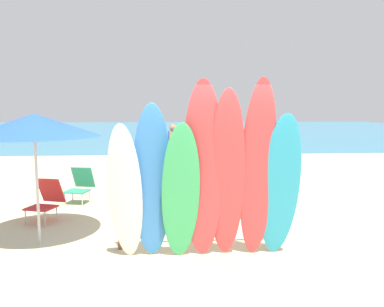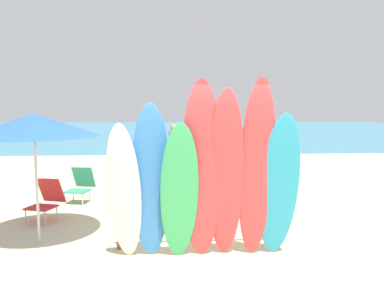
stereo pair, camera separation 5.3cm
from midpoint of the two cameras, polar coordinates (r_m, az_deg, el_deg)
ground at (r=19.92m, az=-2.40°, el=0.55°), size 60.00×60.00×0.00m
ocean_water at (r=37.76m, az=-3.10°, el=3.56°), size 60.00×40.00×0.02m
surfboard_rack at (r=6.05m, az=1.06°, el=-9.08°), size 2.64×0.07×0.69m
surfboard_white_0 at (r=5.42m, az=-10.22°, el=-5.95°), size 0.52×0.66×2.01m
surfboard_blue_1 at (r=5.40m, az=-6.28°, el=-4.49°), size 0.59×0.60×2.28m
surfboard_green_2 at (r=5.35m, az=-1.99°, el=-5.97°), size 0.57×0.62×2.02m
surfboard_red_3 at (r=5.35m, az=1.36°, el=-2.84°), size 0.63×0.63×2.59m
surfboard_red_4 at (r=5.39m, az=4.96°, el=-3.44°), size 0.57×0.71×2.47m
surfboard_red_5 at (r=5.44m, az=9.52°, el=-2.68°), size 0.53×0.68×2.61m
surfboard_teal_6 at (r=5.61m, az=12.80°, el=-4.92°), size 0.58×0.61×2.14m
beachgoer_photographing at (r=8.66m, az=-4.79°, el=-1.63°), size 0.60×0.26×1.60m
beachgoer_by_water at (r=11.82m, az=9.40°, el=0.55°), size 0.41×0.52×1.58m
beachgoer_strolling at (r=12.61m, az=-3.00°, el=1.24°), size 0.43×0.61×1.66m
beachgoer_near_rack at (r=11.30m, az=-1.19°, el=0.43°), size 0.42×0.59×1.61m
beachgoer_midbeach at (r=10.42m, az=-10.50°, el=-0.66°), size 0.38×0.47×1.48m
beach_chair_red at (r=8.03m, az=-21.13°, el=-6.33°), size 0.69×0.81×0.82m
beach_chair_blue at (r=9.29m, az=-16.53°, el=-4.38°), size 0.65×0.79×0.82m
beach_umbrella at (r=6.49m, az=-22.77°, el=3.92°), size 2.05×2.05×2.11m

